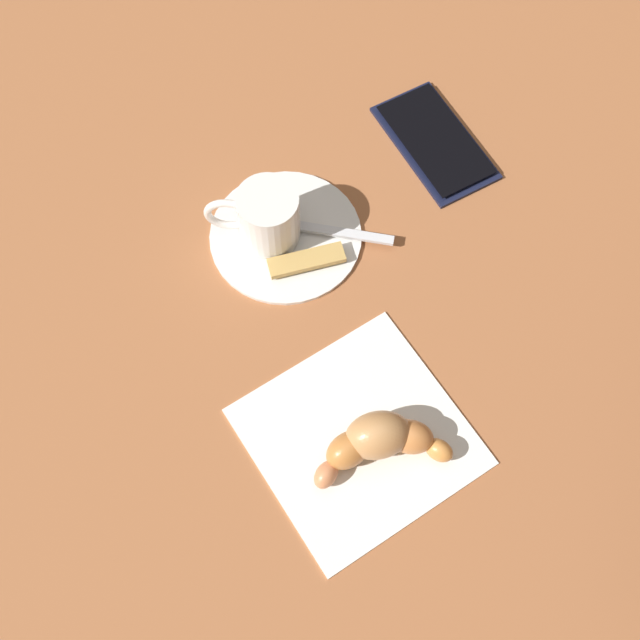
{
  "coord_description": "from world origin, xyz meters",
  "views": [
    {
      "loc": [
        -0.28,
        0.13,
        0.66
      ],
      "look_at": [
        -0.02,
        0.02,
        0.02
      ],
      "focal_mm": 45.41,
      "sensor_mm": 36.0,
      "label": 1
    }
  ],
  "objects_px": {
    "napkin": "(358,436)",
    "croissant": "(379,441)",
    "teaspoon": "(293,224)",
    "saucer": "(286,235)",
    "sugar_packet": "(303,262)",
    "espresso_cup": "(266,216)",
    "cell_phone": "(435,141)"
  },
  "relations": [
    {
      "from": "teaspoon",
      "to": "sugar_packet",
      "type": "relative_size",
      "value": 1.78
    },
    {
      "from": "teaspoon",
      "to": "espresso_cup",
      "type": "bearing_deg",
      "value": 82.93
    },
    {
      "from": "espresso_cup",
      "to": "napkin",
      "type": "xyz_separation_m",
      "value": [
        -0.21,
        0.01,
        -0.03
      ]
    },
    {
      "from": "napkin",
      "to": "saucer",
      "type": "bearing_deg",
      "value": -5.81
    },
    {
      "from": "saucer",
      "to": "cell_phone",
      "type": "xyz_separation_m",
      "value": [
        0.04,
        -0.18,
        0.0
      ]
    },
    {
      "from": "espresso_cup",
      "to": "croissant",
      "type": "height_order",
      "value": "espresso_cup"
    },
    {
      "from": "saucer",
      "to": "sugar_packet",
      "type": "relative_size",
      "value": 2.03
    },
    {
      "from": "teaspoon",
      "to": "napkin",
      "type": "distance_m",
      "value": 0.21
    },
    {
      "from": "espresso_cup",
      "to": "teaspoon",
      "type": "bearing_deg",
      "value": -97.07
    },
    {
      "from": "teaspoon",
      "to": "cell_phone",
      "type": "distance_m",
      "value": 0.17
    },
    {
      "from": "croissant",
      "to": "sugar_packet",
      "type": "bearing_deg",
      "value": -3.81
    },
    {
      "from": "sugar_packet",
      "to": "espresso_cup",
      "type": "bearing_deg",
      "value": 120.02
    },
    {
      "from": "cell_phone",
      "to": "sugar_packet",
      "type": "bearing_deg",
      "value": 112.81
    },
    {
      "from": "teaspoon",
      "to": "croissant",
      "type": "height_order",
      "value": "croissant"
    },
    {
      "from": "saucer",
      "to": "sugar_packet",
      "type": "distance_m",
      "value": 0.04
    },
    {
      "from": "saucer",
      "to": "teaspoon",
      "type": "relative_size",
      "value": 1.14
    },
    {
      "from": "espresso_cup",
      "to": "croissant",
      "type": "xyz_separation_m",
      "value": [
        -0.23,
        -0.0,
        -0.01
      ]
    },
    {
      "from": "sugar_packet",
      "to": "cell_phone",
      "type": "height_order",
      "value": "sugar_packet"
    },
    {
      "from": "napkin",
      "to": "croissant",
      "type": "relative_size",
      "value": 1.39
    },
    {
      "from": "espresso_cup",
      "to": "cell_phone",
      "type": "relative_size",
      "value": 0.59
    },
    {
      "from": "saucer",
      "to": "croissant",
      "type": "distance_m",
      "value": 0.22
    },
    {
      "from": "saucer",
      "to": "teaspoon",
      "type": "bearing_deg",
      "value": -69.31
    },
    {
      "from": "saucer",
      "to": "espresso_cup",
      "type": "bearing_deg",
      "value": 66.31
    },
    {
      "from": "espresso_cup",
      "to": "napkin",
      "type": "bearing_deg",
      "value": 178.46
    },
    {
      "from": "sugar_packet",
      "to": "napkin",
      "type": "xyz_separation_m",
      "value": [
        -0.17,
        0.02,
        -0.01
      ]
    },
    {
      "from": "croissant",
      "to": "saucer",
      "type": "bearing_deg",
      "value": -2.79
    },
    {
      "from": "sugar_packet",
      "to": "cell_phone",
      "type": "bearing_deg",
      "value": 31.83
    },
    {
      "from": "saucer",
      "to": "espresso_cup",
      "type": "xyz_separation_m",
      "value": [
        0.01,
        0.02,
        0.03
      ]
    },
    {
      "from": "croissant",
      "to": "espresso_cup",
      "type": "bearing_deg",
      "value": 1.11
    },
    {
      "from": "sugar_packet",
      "to": "cell_phone",
      "type": "xyz_separation_m",
      "value": [
        0.07,
        -0.18,
        -0.01
      ]
    },
    {
      "from": "saucer",
      "to": "cell_phone",
      "type": "height_order",
      "value": "same"
    },
    {
      "from": "espresso_cup",
      "to": "sugar_packet",
      "type": "relative_size",
      "value": 1.16
    }
  ]
}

